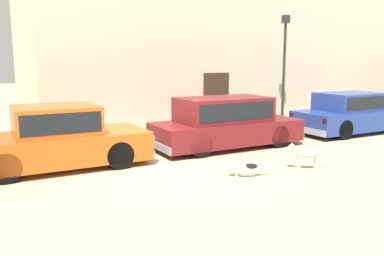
{
  "coord_description": "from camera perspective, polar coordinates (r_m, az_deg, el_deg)",
  "views": [
    {
      "loc": [
        -4.06,
        -8.42,
        2.58
      ],
      "look_at": [
        0.65,
        0.2,
        0.9
      ],
      "focal_mm": 37.48,
      "sensor_mm": 36.0,
      "label": 1
    }
  ],
  "objects": [
    {
      "name": "parked_sedan_third",
      "position": [
        15.33,
        21.78,
        2.04
      ],
      "size": [
        4.55,
        1.83,
        1.43
      ],
      "rotation": [
        0.0,
        0.0,
        -0.01
      ],
      "color": "navy",
      "rests_on": "ground_plane"
    },
    {
      "name": "stray_dog_tan",
      "position": [
        9.87,
        15.77,
        -3.41
      ],
      "size": [
        0.87,
        0.61,
        0.64
      ],
      "rotation": [
        0.0,
        0.0,
        2.56
      ],
      "color": "beige",
      "rests_on": "ground_plane"
    },
    {
      "name": "stray_dog_spotted",
      "position": [
        9.08,
        7.72,
        -5.8
      ],
      "size": [
        0.99,
        0.45,
        0.37
      ],
      "rotation": [
        0.0,
        0.0,
        2.76
      ],
      "color": "beige",
      "rests_on": "ground_plane"
    },
    {
      "name": "ground_plane",
      "position": [
        9.7,
        -2.8,
        -5.73
      ],
      "size": [
        80.0,
        80.0,
        0.0
      ],
      "primitive_type": "plane",
      "color": "tan"
    },
    {
      "name": "parked_sedan_second",
      "position": [
        11.87,
        4.76,
        0.93
      ],
      "size": [
        4.61,
        1.8,
        1.5
      ],
      "rotation": [
        0.0,
        0.0,
        -0.01
      ],
      "color": "maroon",
      "rests_on": "ground_plane"
    },
    {
      "name": "parked_sedan_nearest",
      "position": [
        10.12,
        -18.49,
        -1.3
      ],
      "size": [
        4.31,
        1.87,
        1.51
      ],
      "rotation": [
        0.0,
        0.0,
        -0.01
      ],
      "color": "#D15619",
      "rests_on": "ground_plane"
    },
    {
      "name": "apartment_block",
      "position": [
        19.43,
        4.86,
        16.09
      ],
      "size": [
        17.85,
        6.99,
        9.51
      ],
      "color": "beige",
      "rests_on": "ground_plane"
    },
    {
      "name": "street_lamp",
      "position": [
        15.29,
        13.01,
        9.67
      ],
      "size": [
        0.22,
        0.22,
        4.16
      ],
      "color": "#2D2B28",
      "rests_on": "ground_plane"
    }
  ]
}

